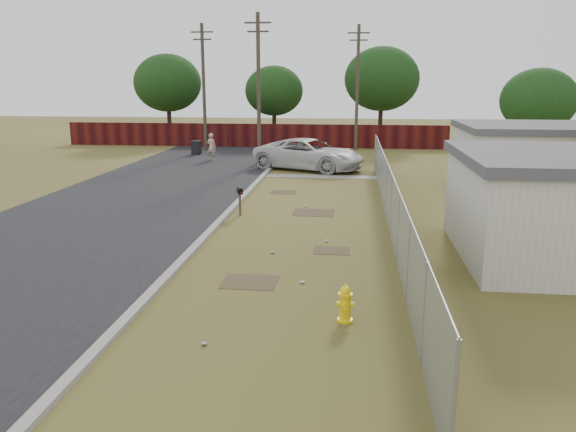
# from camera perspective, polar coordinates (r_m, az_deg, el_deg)

# --- Properties ---
(ground) EXTENTS (120.00, 120.00, 0.00)m
(ground) POSITION_cam_1_polar(r_m,az_deg,el_deg) (19.23, 1.10, -1.68)
(ground) COLOR olive
(ground) RESTS_ON ground
(street) EXTENTS (15.10, 60.00, 0.12)m
(street) POSITION_cam_1_polar(r_m,az_deg,el_deg) (28.30, -11.08, 3.07)
(street) COLOR black
(street) RESTS_ON ground
(chainlink_fence) EXTENTS (0.10, 27.06, 2.02)m
(chainlink_fence) POSITION_cam_1_polar(r_m,az_deg,el_deg) (20.00, 10.33, 1.06)
(chainlink_fence) COLOR gray
(chainlink_fence) RESTS_ON ground
(privacy_fence) EXTENTS (30.00, 0.12, 1.80)m
(privacy_fence) POSITION_cam_1_polar(r_m,az_deg,el_deg) (44.35, -3.59, 8.18)
(privacy_fence) COLOR #4C1310
(privacy_fence) RESTS_ON ground
(utility_poles) EXTENTS (12.60, 8.24, 9.00)m
(utility_poles) POSITION_cam_1_polar(r_m,az_deg,el_deg) (39.51, -1.38, 13.05)
(utility_poles) COLOR #4D4233
(utility_poles) RESTS_ON ground
(houses) EXTENTS (9.30, 17.24, 3.10)m
(houses) POSITION_cam_1_polar(r_m,az_deg,el_deg) (23.29, 26.48, 3.51)
(houses) COLOR beige
(houses) RESTS_ON ground
(horizon_trees) EXTENTS (33.32, 31.94, 7.78)m
(horizon_trees) POSITION_cam_1_polar(r_m,az_deg,el_deg) (42.04, 5.43, 12.94)
(horizon_trees) COLOR #302215
(horizon_trees) RESTS_ON ground
(fire_hydrant) EXTENTS (0.38, 0.37, 0.85)m
(fire_hydrant) POSITION_cam_1_polar(r_m,az_deg,el_deg) (12.22, 5.84, -8.92)
(fire_hydrant) COLOR yellow
(fire_hydrant) RESTS_ON ground
(mailbox) EXTENTS (0.32, 0.47, 1.10)m
(mailbox) POSITION_cam_1_polar(r_m,az_deg,el_deg) (21.55, -4.93, 2.33)
(mailbox) COLOR brown
(mailbox) RESTS_ON ground
(pickup_truck) EXTENTS (7.10, 5.29, 1.79)m
(pickup_truck) POSITION_cam_1_polar(r_m,az_deg,el_deg) (32.85, 2.17, 6.29)
(pickup_truck) COLOR silver
(pickup_truck) RESTS_ON ground
(pedestrian) EXTENTS (0.75, 0.63, 1.76)m
(pedestrian) POSITION_cam_1_polar(r_m,az_deg,el_deg) (36.95, -7.78, 6.97)
(pedestrian) COLOR tan
(pedestrian) RESTS_ON ground
(trash_bin) EXTENTS (0.66, 0.72, 0.97)m
(trash_bin) POSITION_cam_1_polar(r_m,az_deg,el_deg) (40.18, -9.29, 6.89)
(trash_bin) COLOR black
(trash_bin) RESTS_ON ground
(scattered_litter) EXTENTS (2.16, 12.62, 0.07)m
(scattered_litter) POSITION_cam_1_polar(r_m,az_deg,el_deg) (16.70, 0.13, -3.92)
(scattered_litter) COLOR silver
(scattered_litter) RESTS_ON ground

